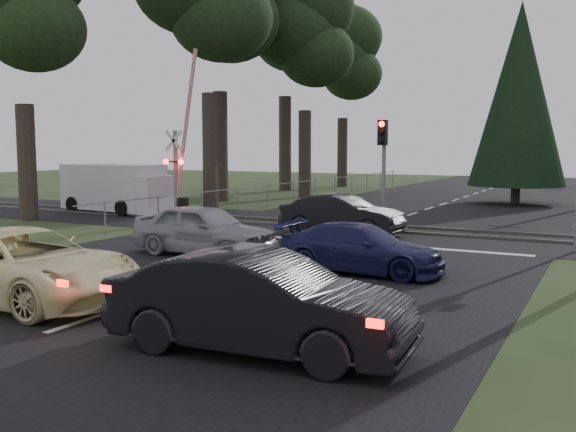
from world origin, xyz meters
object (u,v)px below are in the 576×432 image
Objects in this scene: dark_car_far at (342,215)px; white_van at (120,188)px; traffic_signal_center at (383,156)px; cream_coupe at (23,266)px; silver_car at (204,230)px; crossing_signal at (180,174)px; dark_hatchback at (259,303)px; blue_sedan at (361,249)px.

white_van is (-12.44, 2.34, 0.44)m from dark_car_far.
traffic_signal_center is 0.77× the size of cream_coupe.
silver_car is at bearing 163.54° from dark_car_far.
crossing_signal is 1.70× the size of traffic_signal_center.
cream_coupe is 1.21× the size of dark_car_far.
traffic_signal_center is at bearing -0.50° from white_van.
blue_sedan is (-0.87, 6.64, -0.17)m from dark_hatchback.
silver_car is (0.05, 6.36, 0.01)m from cream_coupe.
silver_car is 4.98m from blue_sedan.
blue_sedan is at bearing -75.17° from traffic_signal_center.
crossing_signal reaches higher than white_van.
blue_sedan is at bearing 3.37° from dark_hatchback.
blue_sedan is 0.69× the size of white_van.
dark_hatchback is (2.73, -13.68, -2.03)m from traffic_signal_center.
traffic_signal_center reaches higher than cream_coupe.
silver_car is at bearing -48.34° from crossing_signal.
silver_car is (-5.84, 6.98, -0.03)m from dark_hatchback.
crossing_signal is 1.65× the size of blue_sedan.
dark_car_far is at bearing 0.43° from crossing_signal.
dark_car_far is at bearing -15.11° from silver_car.
crossing_signal reaches higher than dark_car_far.
crossing_signal is at bearing 59.74° from blue_sedan.
silver_car is at bearing 1.58° from cream_coupe.
dark_hatchback is at bearing -94.01° from cream_coupe.
silver_car reaches higher than blue_sedan.
traffic_signal_center is 2.54m from dark_car_far.
dark_car_far reaches higher than blue_sedan.
white_van is (-5.36, 2.39, -0.89)m from crossing_signal.
silver_car is at bearing 87.06° from blue_sedan.
dark_hatchback is at bearing -49.29° from crossing_signal.
white_van is at bearing 173.71° from traffic_signal_center.
cream_coupe is at bearing -67.18° from crossing_signal.
white_van is at bearing 54.96° from silver_car.
blue_sedan is at bearing -37.80° from cream_coupe.
dark_hatchback is at bearing -137.21° from silver_car.
dark_hatchback reaches higher than blue_sedan.
dark_hatchback is at bearing -171.55° from blue_sedan.
crossing_signal reaches higher than silver_car.
silver_car reaches higher than dark_car_far.
dark_hatchback is 22.33m from white_van.
white_van is (-13.64, 1.50, -1.64)m from traffic_signal_center.
silver_car is (5.17, -5.81, -1.31)m from crossing_signal.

